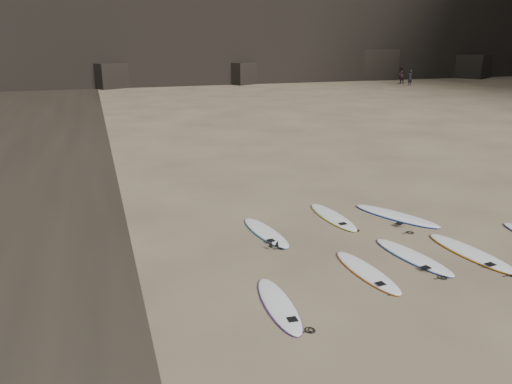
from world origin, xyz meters
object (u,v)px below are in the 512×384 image
(surfboard_1, at_px, (367,271))
(person_a, at_px, (410,78))
(surfboard_0, at_px, (279,304))
(surfboard_7, at_px, (396,215))
(person_b, at_px, (401,75))
(surfboard_3, at_px, (471,253))
(surfboard_5, at_px, (266,232))
(surfboard_2, at_px, (413,256))
(surfboard_6, at_px, (333,216))

(surfboard_1, height_order, person_a, person_a)
(surfboard_0, height_order, surfboard_7, surfboard_7)
(surfboard_0, bearing_deg, person_a, 55.49)
(person_a, distance_m, person_b, 2.22)
(surfboard_0, bearing_deg, surfboard_1, 19.78)
(surfboard_3, relative_size, person_b, 1.39)
(surfboard_5, xyz_separation_m, surfboard_7, (4.10, 0.02, 0.01))
(surfboard_7, bearing_deg, person_a, 28.37)
(surfboard_2, distance_m, surfboard_7, 2.87)
(surfboard_2, height_order, surfboard_3, surfboard_3)
(person_a, xyz_separation_m, person_b, (0.30, 2.19, 0.15))
(surfboard_0, distance_m, person_b, 50.32)
(surfboard_1, xyz_separation_m, surfboard_7, (2.69, 2.97, 0.01))
(surfboard_0, height_order, surfboard_6, surfboard_6)
(surfboard_1, bearing_deg, person_a, 49.76)
(surfboard_6, bearing_deg, surfboard_5, -169.83)
(surfboard_5, bearing_deg, surfboard_2, -49.75)
(surfboard_5, bearing_deg, person_a, 42.92)
(surfboard_1, distance_m, surfboard_3, 2.96)
(surfboard_2, xyz_separation_m, person_b, (25.74, 39.56, 0.92))
(surfboard_1, height_order, person_b, person_b)
(surfboard_3, distance_m, surfboard_7, 2.87)
(surfboard_0, relative_size, surfboard_1, 0.97)
(surfboard_0, relative_size, surfboard_2, 0.93)
(surfboard_3, bearing_deg, surfboard_2, 162.51)
(surfboard_5, bearing_deg, person_b, 44.34)
(surfboard_6, xyz_separation_m, person_a, (26.04, 34.26, 0.77))
(surfboard_3, distance_m, person_b, 46.64)
(surfboard_2, xyz_separation_m, surfboard_5, (-2.88, 2.58, -0.00))
(surfboard_0, xyz_separation_m, surfboard_2, (3.88, 1.11, 0.00))
(surfboard_2, bearing_deg, surfboard_0, -174.72)
(surfboard_0, relative_size, surfboard_7, 0.83)
(surfboard_1, relative_size, person_a, 1.45)
(surfboard_5, distance_m, person_b, 46.77)
(person_a, bearing_deg, surfboard_3, 42.52)
(surfboard_2, relative_size, person_a, 1.52)
(surfboard_3, relative_size, surfboard_5, 1.12)
(surfboard_6, bearing_deg, person_a, 49.80)
(surfboard_5, height_order, surfboard_6, surfboard_6)
(surfboard_2, distance_m, surfboard_5, 3.86)
(surfboard_2, distance_m, person_a, 45.21)
(surfboard_5, relative_size, person_b, 1.24)
(surfboard_6, bearing_deg, surfboard_1, -107.05)
(person_a, bearing_deg, surfboard_7, 40.14)
(surfboard_0, relative_size, surfboard_3, 0.86)
(surfboard_6, xyz_separation_m, surfboard_7, (1.82, -0.51, 0.00))
(surfboard_6, bearing_deg, person_b, 51.19)
(surfboard_2, height_order, surfboard_7, surfboard_7)
(surfboard_3, bearing_deg, person_b, 51.28)
(surfboard_5, bearing_deg, surfboard_6, 5.20)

